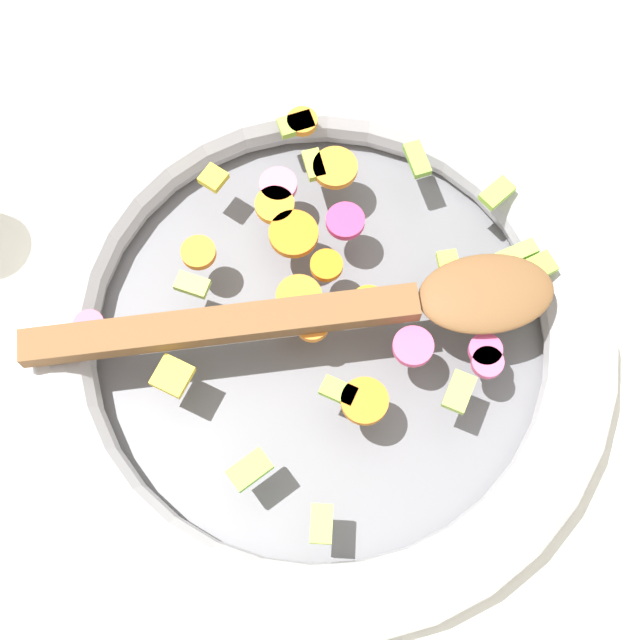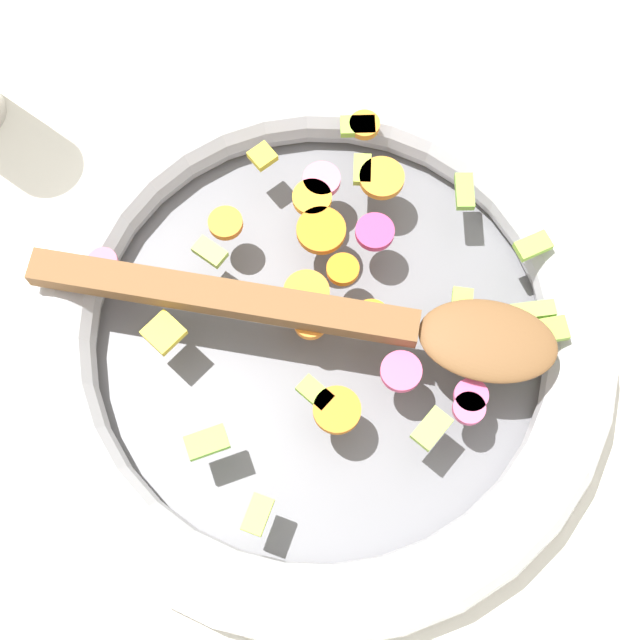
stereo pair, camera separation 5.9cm
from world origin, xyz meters
name	(u,v)px [view 1 (the left image)]	position (x,y,z in m)	size (l,w,h in m)	color
ground_plane	(320,344)	(0.00, 0.00, 0.00)	(4.00, 4.00, 0.00)	silver
skillet	(320,334)	(0.00, 0.00, 0.02)	(0.41, 0.41, 0.05)	slate
chopped_vegetables	(333,274)	(-0.02, 0.03, 0.05)	(0.25, 0.29, 0.01)	orange
wooden_spoon	(346,310)	(0.01, 0.01, 0.06)	(0.24, 0.30, 0.01)	brown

